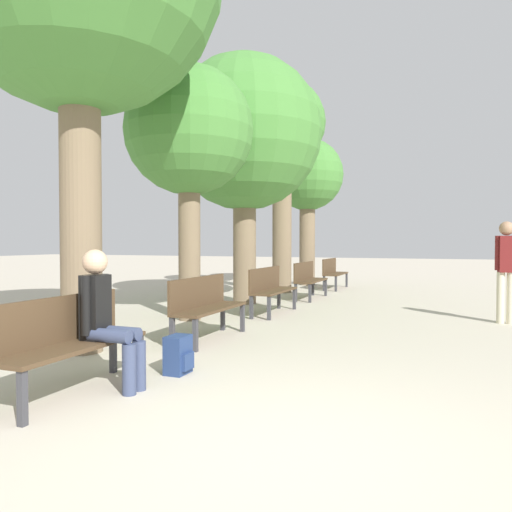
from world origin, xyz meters
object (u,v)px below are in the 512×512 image
(bench_row_0, at_px, (67,337))
(bench_row_4, at_px, (333,271))
(bench_row_1, at_px, (205,303))
(tree_row_3, at_px, (282,130))
(tree_row_1, at_px, (189,134))
(bench_row_3, at_px, (308,277))
(backpack, at_px, (178,355))
(pedestrian_near, at_px, (506,265))
(tree_row_2, at_px, (244,135))
(tree_row_4, at_px, (307,178))
(person_seated, at_px, (106,315))
(bench_row_2, at_px, (270,287))

(bench_row_0, xyz_separation_m, bench_row_4, (0.00, 11.10, 0.00))
(bench_row_1, relative_size, tree_row_3, 0.28)
(tree_row_1, distance_m, tree_row_3, 5.39)
(bench_row_3, height_order, backpack, bench_row_3)
(pedestrian_near, bearing_deg, bench_row_0, -125.27)
(tree_row_2, height_order, tree_row_4, tree_row_2)
(tree_row_1, bearing_deg, bench_row_4, 80.83)
(bench_row_3, height_order, person_seated, person_seated)
(bench_row_2, bearing_deg, tree_row_4, 99.44)
(person_seated, distance_m, pedestrian_near, 6.93)
(bench_row_2, relative_size, pedestrian_near, 0.93)
(bench_row_4, xyz_separation_m, tree_row_4, (-1.10, 1.06, 2.95))
(tree_row_2, xyz_separation_m, person_seated, (1.33, -6.61, -3.14))
(tree_row_1, relative_size, tree_row_2, 0.81)
(bench_row_0, distance_m, backpack, 1.21)
(bench_row_1, bearing_deg, tree_row_4, 96.68)
(tree_row_1, distance_m, tree_row_2, 2.62)
(tree_row_1, height_order, tree_row_3, tree_row_3)
(tree_row_3, bearing_deg, pedestrian_near, -34.38)
(bench_row_2, height_order, person_seated, person_seated)
(tree_row_4, bearing_deg, bench_row_4, -43.92)
(tree_row_2, height_order, pedestrian_near, tree_row_2)
(bench_row_4, xyz_separation_m, tree_row_3, (-1.10, -1.54, 3.98))
(pedestrian_near, bearing_deg, bench_row_3, 150.34)
(bench_row_3, xyz_separation_m, tree_row_1, (-1.10, -4.03, 2.82))
(bench_row_2, height_order, bench_row_4, same)
(tree_row_2, height_order, backpack, tree_row_2)
(bench_row_3, distance_m, tree_row_1, 5.04)
(tree_row_4, distance_m, person_seated, 12.29)
(bench_row_0, xyz_separation_m, tree_row_1, (-1.10, 4.30, 2.82))
(bench_row_0, distance_m, bench_row_2, 5.55)
(tree_row_1, bearing_deg, tree_row_3, 90.00)
(bench_row_3, height_order, pedestrian_near, pedestrian_near)
(tree_row_3, bearing_deg, person_seated, -81.85)
(bench_row_0, relative_size, bench_row_4, 1.00)
(person_seated, bearing_deg, tree_row_2, 101.39)
(bench_row_0, bearing_deg, tree_row_4, 95.17)
(bench_row_0, distance_m, tree_row_3, 10.41)
(bench_row_4, distance_m, tree_row_3, 4.41)
(bench_row_2, xyz_separation_m, tree_row_2, (-1.10, 1.32, 3.32))
(bench_row_0, distance_m, pedestrian_near, 7.29)
(tree_row_4, height_order, person_seated, tree_row_4)
(bench_row_4, height_order, tree_row_3, tree_row_3)
(bench_row_1, relative_size, backpack, 3.99)
(tree_row_2, bearing_deg, bench_row_4, 75.45)
(pedestrian_near, bearing_deg, bench_row_1, -143.03)
(bench_row_4, height_order, person_seated, person_seated)
(bench_row_0, bearing_deg, tree_row_2, 99.09)
(bench_row_4, bearing_deg, backpack, -86.59)
(tree_row_4, bearing_deg, pedestrian_near, -49.60)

